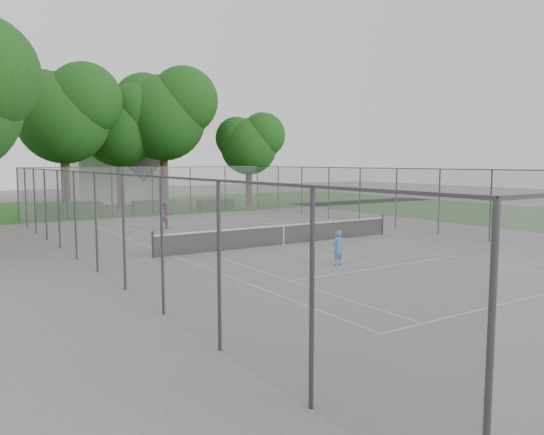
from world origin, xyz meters
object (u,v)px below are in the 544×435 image
girl_player (338,248)px  woman_player (166,216)px  house (113,162)px  tennis_net (284,234)px

girl_player → woman_player: woman_player is taller
girl_player → house: bearing=-105.5°
house → girl_player: bearing=-93.7°
house → woman_player: (-3.60, -22.12, -3.13)m
girl_player → woman_player: (-1.29, 13.70, 0.09)m
tennis_net → woman_player: (-2.40, 8.51, 0.25)m
house → woman_player: 22.63m
girl_player → woman_player: size_ratio=0.88×
house → woman_player: house is taller
house → girl_player: size_ratio=7.22×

